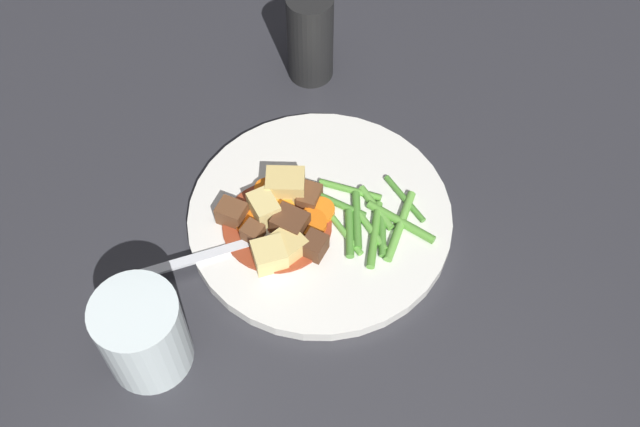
{
  "coord_description": "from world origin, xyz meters",
  "views": [
    {
      "loc": [
        0.03,
        0.43,
        0.66
      ],
      "look_at": [
        0.0,
        0.0,
        0.01
      ],
      "focal_mm": 43.11,
      "sensor_mm": 36.0,
      "label": 1
    }
  ],
  "objects_px": {
    "carrot_slice_2": "(320,210)",
    "potato_chunk_0": "(264,210)",
    "fork": "(232,248)",
    "meat_chunk_2": "(290,224)",
    "meat_chunk_1": "(253,233)",
    "meat_chunk_0": "(315,246)",
    "meat_chunk_4": "(232,213)",
    "water_glass": "(143,334)",
    "dinner_plate": "(320,217)",
    "potato_chunk_1": "(288,245)",
    "pepper_mill": "(310,37)",
    "carrot_slice_1": "(278,211)",
    "carrot_slice_3": "(248,223)",
    "carrot_slice_0": "(267,191)",
    "potato_chunk_2": "(269,255)",
    "potato_chunk_3": "(285,186)",
    "carrot_slice_4": "(311,224)",
    "meat_chunk_3": "(309,197)"
  },
  "relations": [
    {
      "from": "potato_chunk_0",
      "to": "pepper_mill",
      "type": "relative_size",
      "value": 0.29
    },
    {
      "from": "carrot_slice_0",
      "to": "pepper_mill",
      "type": "height_order",
      "value": "pepper_mill"
    },
    {
      "from": "carrot_slice_0",
      "to": "carrot_slice_1",
      "type": "relative_size",
      "value": 0.76
    },
    {
      "from": "potato_chunk_2",
      "to": "potato_chunk_3",
      "type": "distance_m",
      "value": 0.08
    },
    {
      "from": "water_glass",
      "to": "potato_chunk_1",
      "type": "bearing_deg",
      "value": -144.39
    },
    {
      "from": "potato_chunk_1",
      "to": "potato_chunk_2",
      "type": "relative_size",
      "value": 1.01
    },
    {
      "from": "dinner_plate",
      "to": "fork",
      "type": "height_order",
      "value": "fork"
    },
    {
      "from": "carrot_slice_3",
      "to": "water_glass",
      "type": "height_order",
      "value": "water_glass"
    },
    {
      "from": "potato_chunk_2",
      "to": "pepper_mill",
      "type": "height_order",
      "value": "pepper_mill"
    },
    {
      "from": "potato_chunk_2",
      "to": "water_glass",
      "type": "height_order",
      "value": "water_glass"
    },
    {
      "from": "carrot_slice_2",
      "to": "pepper_mill",
      "type": "bearing_deg",
      "value": -91.68
    },
    {
      "from": "meat_chunk_4",
      "to": "fork",
      "type": "distance_m",
      "value": 0.04
    },
    {
      "from": "potato_chunk_0",
      "to": "potato_chunk_3",
      "type": "height_order",
      "value": "potato_chunk_3"
    },
    {
      "from": "potato_chunk_0",
      "to": "meat_chunk_4",
      "type": "relative_size",
      "value": 1.18
    },
    {
      "from": "meat_chunk_1",
      "to": "meat_chunk_0",
      "type": "bearing_deg",
      "value": 160.92
    },
    {
      "from": "carrot_slice_1",
      "to": "carrot_slice_3",
      "type": "bearing_deg",
      "value": 18.27
    },
    {
      "from": "pepper_mill",
      "to": "meat_chunk_0",
      "type": "bearing_deg",
      "value": 86.71
    },
    {
      "from": "carrot_slice_2",
      "to": "meat_chunk_0",
      "type": "xyz_separation_m",
      "value": [
        0.01,
        0.05,
        0.01
      ]
    },
    {
      "from": "potato_chunk_1",
      "to": "dinner_plate",
      "type": "bearing_deg",
      "value": -129.61
    },
    {
      "from": "meat_chunk_4",
      "to": "water_glass",
      "type": "height_order",
      "value": "water_glass"
    },
    {
      "from": "potato_chunk_3",
      "to": "meat_chunk_0",
      "type": "bearing_deg",
      "value": 109.03
    },
    {
      "from": "potato_chunk_1",
      "to": "meat_chunk_4",
      "type": "bearing_deg",
      "value": -37.14
    },
    {
      "from": "meat_chunk_1",
      "to": "pepper_mill",
      "type": "distance_m",
      "value": 0.25
    },
    {
      "from": "meat_chunk_2",
      "to": "carrot_slice_0",
      "type": "bearing_deg",
      "value": -65.23
    },
    {
      "from": "meat_chunk_2",
      "to": "water_glass",
      "type": "bearing_deg",
      "value": 41.1
    },
    {
      "from": "potato_chunk_0",
      "to": "meat_chunk_1",
      "type": "distance_m",
      "value": 0.03
    },
    {
      "from": "carrot_slice_3",
      "to": "potato_chunk_2",
      "type": "height_order",
      "value": "potato_chunk_2"
    },
    {
      "from": "carrot_slice_0",
      "to": "meat_chunk_2",
      "type": "height_order",
      "value": "meat_chunk_2"
    },
    {
      "from": "carrot_slice_1",
      "to": "potato_chunk_3",
      "type": "relative_size",
      "value": 0.89
    },
    {
      "from": "carrot_slice_4",
      "to": "meat_chunk_2",
      "type": "bearing_deg",
      "value": 7.98
    },
    {
      "from": "meat_chunk_4",
      "to": "carrot_slice_2",
      "type": "bearing_deg",
      "value": -179.25
    },
    {
      "from": "dinner_plate",
      "to": "meat_chunk_4",
      "type": "xyz_separation_m",
      "value": [
        0.09,
        0.0,
        0.02
      ]
    },
    {
      "from": "carrot_slice_3",
      "to": "meat_chunk_0",
      "type": "xyz_separation_m",
      "value": [
        -0.06,
        0.04,
        0.01
      ]
    },
    {
      "from": "carrot_slice_0",
      "to": "potato_chunk_0",
      "type": "distance_m",
      "value": 0.03
    },
    {
      "from": "carrot_slice_0",
      "to": "pepper_mill",
      "type": "bearing_deg",
      "value": -107.55
    },
    {
      "from": "meat_chunk_1",
      "to": "meat_chunk_2",
      "type": "bearing_deg",
      "value": -170.63
    },
    {
      "from": "water_glass",
      "to": "meat_chunk_0",
      "type": "bearing_deg",
      "value": -149.91
    },
    {
      "from": "carrot_slice_1",
      "to": "potato_chunk_0",
      "type": "distance_m",
      "value": 0.02
    },
    {
      "from": "potato_chunk_3",
      "to": "meat_chunk_1",
      "type": "xyz_separation_m",
      "value": [
        0.03,
        0.05,
        -0.01
      ]
    },
    {
      "from": "meat_chunk_0",
      "to": "fork",
      "type": "bearing_deg",
      "value": -6.73
    },
    {
      "from": "carrot_slice_0",
      "to": "potato_chunk_3",
      "type": "relative_size",
      "value": 0.68
    },
    {
      "from": "meat_chunk_0",
      "to": "dinner_plate",
      "type": "bearing_deg",
      "value": -101.18
    },
    {
      "from": "meat_chunk_0",
      "to": "pepper_mill",
      "type": "relative_size",
      "value": 0.21
    },
    {
      "from": "potato_chunk_2",
      "to": "meat_chunk_1",
      "type": "distance_m",
      "value": 0.03
    },
    {
      "from": "fork",
      "to": "pepper_mill",
      "type": "bearing_deg",
      "value": -111.28
    },
    {
      "from": "fork",
      "to": "meat_chunk_2",
      "type": "bearing_deg",
      "value": -163.81
    },
    {
      "from": "carrot_slice_2",
      "to": "potato_chunk_0",
      "type": "bearing_deg",
      "value": 2.91
    },
    {
      "from": "meat_chunk_3",
      "to": "pepper_mill",
      "type": "height_order",
      "value": "pepper_mill"
    },
    {
      "from": "meat_chunk_0",
      "to": "carrot_slice_1",
      "type": "bearing_deg",
      "value": -54.21
    },
    {
      "from": "carrot_slice_2",
      "to": "carrot_slice_1",
      "type": "bearing_deg",
      "value": -0.5
    }
  ]
}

